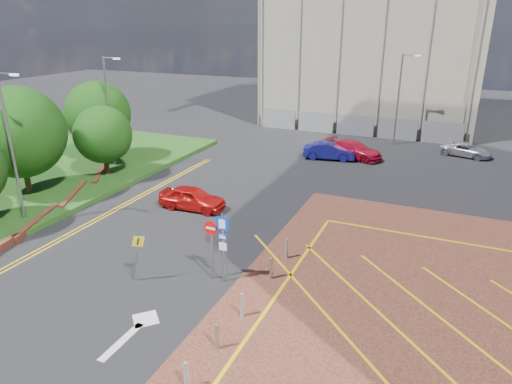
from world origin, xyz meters
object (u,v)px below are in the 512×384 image
Objects in this scene: car_red_back at (354,150)px; lamp_back at (399,96)px; warning_sign at (137,253)px; car_silver_back at (466,150)px; lamp_left_near at (11,142)px; tree_c at (103,135)px; car_red_left at (192,198)px; tree_b at (19,133)px; car_blue_back at (329,151)px; lamp_left_far at (109,108)px; sign_cluster at (219,240)px; tree_d at (98,114)px.

lamp_back is at bearing -6.49° from car_red_back.
warning_sign is 0.57× the size of car_silver_back.
lamp_left_near reaches higher than car_red_back.
warning_sign is at bearing -44.56° from tree_c.
car_red_left is at bearing 36.56° from lamp_left_near.
car_blue_back is (15.32, 16.03, -3.55)m from tree_b.
lamp_left_far is 17.32m from car_blue_back.
tree_c is 16.53m from sign_cluster.
car_red_left is (11.52, -5.48, -3.18)m from tree_d.
lamp_left_near is at bearing -78.69° from lamp_left_far.
tree_b is 1.38× the size of tree_c.
tree_d is 29.92m from car_silver_back.
tree_b is 0.84× the size of lamp_left_near.
lamp_left_far is 1.00× the size of lamp_back.
sign_cluster is 1.42× the size of warning_sign.
car_red_left is (10.52, 2.52, -3.55)m from tree_b.
tree_d is 1.90× the size of sign_cluster.
tree_b reaches higher than car_red_back.
lamp_left_far is at bearing 132.82° from warning_sign.
tree_b is at bearing 126.14° from car_blue_back.
car_blue_back is 0.87× the size of car_red_back.
tree_b reaches higher than tree_d.
car_red_left reaches higher than car_blue_back.
car_blue_back is at bearing 131.44° from car_silver_back.
car_silver_back is at bearing 34.83° from tree_c.
car_red_back is (18.05, 9.18, -3.17)m from tree_d.
tree_d is at bearing 144.42° from sign_cluster.
warning_sign is 0.56× the size of car_red_left.
lamp_left_near is at bearing 123.60° from car_red_left.
lamp_back is 8.96m from car_blue_back.
tree_c is (2.00, 5.00, -1.04)m from tree_b.
car_blue_back is (16.32, 8.03, -3.18)m from tree_d.
car_red_back is (1.26, 21.19, -1.26)m from sign_cluster.
car_red_left is 16.05m from car_red_back.
tree_b is at bearing 143.73° from car_silver_back.
tree_d is at bearing 135.00° from tree_c.
warning_sign is at bearing -44.66° from tree_d.
lamp_left_far is (-0.92, 2.00, 1.47)m from tree_c.
lamp_left_near is at bearing -122.40° from lamp_back.
tree_c is at bearing 145.92° from car_red_back.
lamp_left_near reaches higher than tree_b.
warning_sign is at bearing -47.18° from lamp_left_far.
lamp_left_far reaches higher than car_blue_back.
sign_cluster is 20.09m from car_blue_back.
tree_b is at bearing 152.16° from car_red_back.
tree_c is at bearing 146.84° from sign_cluster.
lamp_left_far is at bearing 61.64° from car_red_left.
lamp_back is (19.58, 23.00, 0.12)m from tree_b.
warning_sign is (12.68, -5.51, -2.81)m from tree_b.
tree_b is 4.32m from lamp_left_near.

